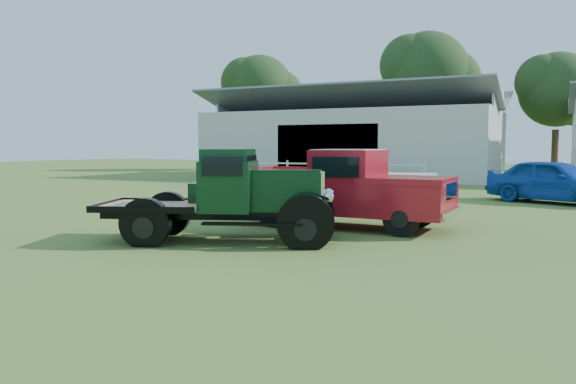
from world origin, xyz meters
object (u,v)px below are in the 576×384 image
at_px(white_pickup, 361,183).
at_px(misc_car_blue, 555,181).
at_px(red_pickup, 345,188).
at_px(vintage_flatbed, 225,195).

height_order(white_pickup, misc_car_blue, white_pickup).
height_order(red_pickup, white_pickup, red_pickup).
distance_m(red_pickup, white_pickup, 3.37).
distance_m(vintage_flatbed, misc_car_blue, 13.45).
relative_size(white_pickup, misc_car_blue, 1.03).
bearing_deg(vintage_flatbed, red_pickup, 42.21).
height_order(red_pickup, misc_car_blue, red_pickup).
bearing_deg(white_pickup, vintage_flatbed, -110.39).
distance_m(vintage_flatbed, white_pickup, 6.50).
bearing_deg(vintage_flatbed, misc_car_blue, 40.94).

